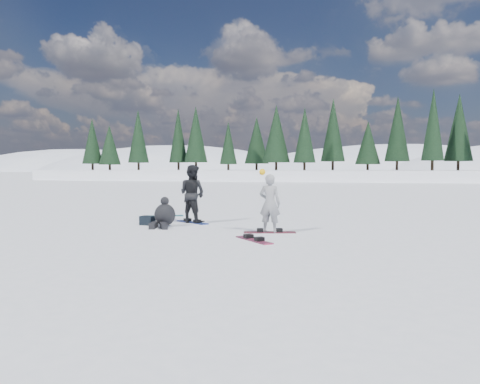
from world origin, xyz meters
The scene contains 10 objects.
ground centered at (0.00, 0.00, 0.00)m, with size 420.00×420.00×0.00m, color white.
alpine_backdrop centered at (-11.72, 189.17, -13.98)m, with size 412.50×227.00×53.20m.
snowboarder_woman centered at (-0.07, -0.55, 0.87)m, with size 0.66×0.47×1.86m.
snowboarder_man centered at (-3.08, 1.29, 0.99)m, with size 0.96×0.75×1.98m, color black.
seated_rider centered at (-3.60, 0.07, 0.37)m, with size 0.85×1.23×0.96m.
gear_bag centered at (-4.30, 0.33, 0.15)m, with size 0.45×0.30×0.30m, color black.
snowboard_woman centered at (-0.07, -0.55, 0.01)m, with size 1.50×0.28×0.03m, color maroon.
snowboard_man centered at (-3.08, 1.29, 0.01)m, with size 1.50×0.28×0.03m, color navy.
snowboard_loose_b centered at (-0.22, -2.07, 0.01)m, with size 1.50×0.28×0.03m, color #A1234B.
snowboard_loose_c centered at (-4.88, 3.12, 0.01)m, with size 1.50×0.28×0.03m, color teal.
Camera 1 is at (2.21, -13.87, 1.89)m, focal length 35.00 mm.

